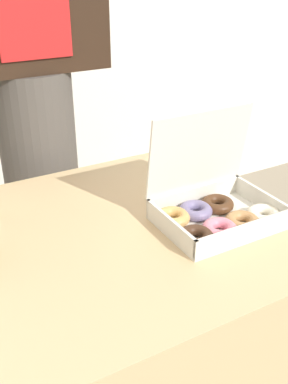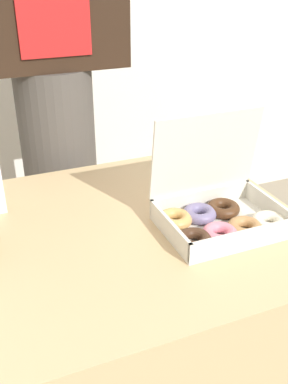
# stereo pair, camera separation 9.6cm
# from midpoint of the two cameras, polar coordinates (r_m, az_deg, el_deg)

# --- Properties ---
(table) EXTENTS (0.84, 0.72, 0.71)m
(table) POSITION_cam_midpoint_polar(r_m,az_deg,el_deg) (1.27, -0.16, -18.21)
(table) COLOR tan
(table) RESTS_ON ground_plane
(donut_box) EXTENTS (0.30, 0.21, 0.25)m
(donut_box) POSITION_cam_midpoint_polar(r_m,az_deg,el_deg) (1.05, 11.91, -2.55)
(donut_box) COLOR silver
(donut_box) RESTS_ON table
(person_customer) EXTENTS (0.45, 0.25, 1.78)m
(person_customer) POSITION_cam_midpoint_polar(r_m,az_deg,el_deg) (1.44, -9.72, 14.69)
(person_customer) COLOR #4C4742
(person_customer) RESTS_ON ground_plane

